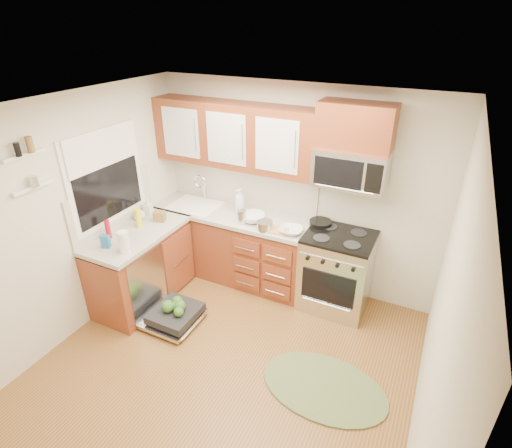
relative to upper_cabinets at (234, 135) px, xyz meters
The scene contains 38 objects.
floor 2.55m from the upper_cabinets, 65.28° to the right, with size 3.50×3.50×0.00m, color brown.
ceiling 1.84m from the upper_cabinets, 65.28° to the right, with size 3.50×3.50×0.00m, color white.
wall_back 0.97m from the upper_cabinets, 13.57° to the left, with size 3.50×0.04×2.50m, color beige.
wall_front 3.46m from the upper_cabinets, 77.70° to the right, with size 3.50×0.04×2.50m, color beige.
wall_left 1.98m from the upper_cabinets, 123.06° to the right, with size 0.04×3.50×2.50m, color beige.
wall_right 3.00m from the upper_cabinets, 32.47° to the right, with size 0.04×3.50×2.50m, color beige.
base_cabinet_back 1.46m from the upper_cabinets, 90.00° to the right, with size 2.05×0.60×0.85m, color maroon.
base_cabinet_left 1.93m from the upper_cabinets, 124.62° to the right, with size 0.60×1.25×0.85m, color maroon.
countertop_back 0.98m from the upper_cabinets, 90.00° to the right, with size 2.07×0.64×0.05m, color #A8A49A.
countertop_left 1.60m from the upper_cabinets, 124.25° to the right, with size 0.64×1.27×0.05m, color #A8A49A.
backsplash_back 0.68m from the upper_cabinets, 90.00° to the left, with size 2.05×0.02×0.57m, color beige.
backsplash_left 1.60m from the upper_cabinets, 133.89° to the right, with size 0.02×1.25×0.57m, color beige.
upper_cabinets is the anchor object (origin of this frame).
cabinet_over_mw 1.43m from the upper_cabinets, ahead, with size 0.76×0.35×0.47m, color maroon.
range 1.99m from the upper_cabinets, ahead, with size 0.76×0.64×0.95m, color silver, non-canonical shape.
microwave 1.42m from the upper_cabinets, ahead, with size 0.76×0.38×0.40m, color silver, non-canonical shape.
sink 1.21m from the upper_cabinets, 163.55° to the right, with size 0.62×0.50×0.26m, color white, non-canonical shape.
dishwasher 2.19m from the upper_cabinets, 96.04° to the right, with size 0.70×0.60×0.20m, color silver, non-canonical shape.
window 1.51m from the upper_cabinets, 133.21° to the right, with size 0.03×1.05×1.05m, color white, non-canonical shape.
window_blind 1.46m from the upper_cabinets, 132.50° to the right, with size 0.02×0.96×0.40m, color white.
shelf_upper 2.17m from the upper_cabinets, 117.33° to the right, with size 0.04×0.40×0.03m, color white.
shelf_lower 2.17m from the upper_cabinets, 117.33° to the right, with size 0.04×0.40×0.03m, color white.
rug 2.88m from the upper_cabinets, 39.47° to the right, with size 1.20×0.78×0.02m, color #637543, non-canonical shape.
skillet 1.44m from the upper_cabinets, ahead, with size 0.26×0.26×0.05m, color black.
stock_pot 1.12m from the upper_cabinets, 31.63° to the right, with size 0.19×0.19×0.11m, color silver.
cutting_board 1.21m from the upper_cabinets, 24.48° to the right, with size 0.30×0.19×0.02m, color #B08150.
canister 0.96m from the upper_cabinets, 51.09° to the right, with size 0.11×0.11×0.17m, color silver.
paper_towel_roll 1.74m from the upper_cabinets, 110.08° to the right, with size 0.11×0.11×0.24m, color white.
mustard_bottle 1.47m from the upper_cabinets, 129.96° to the right, with size 0.07×0.07×0.22m, color yellow.
red_bottle 1.78m from the upper_cabinets, 124.88° to the right, with size 0.06×0.06×0.21m, color #A90E1E.
wooden_box 1.31m from the upper_cabinets, 132.65° to the right, with size 0.13×0.09×0.13m, color brown.
blue_carton 1.86m from the upper_cabinets, 118.00° to the right, with size 0.09×0.05×0.15m, color #2367A4.
bowl_a 1.30m from the upper_cabinets, 18.24° to the right, with size 0.26×0.26×0.06m, color #999999.
bowl_b 1.00m from the upper_cabinets, 31.37° to the right, with size 0.30×0.30×0.09m, color #999999.
cup 1.10m from the upper_cabinets, 31.32° to the right, with size 0.12×0.12×0.10m, color #999999.
soap_bottle_a 0.80m from the upper_cabinets, 40.44° to the right, with size 0.13×0.13×0.33m, color #999999.
soap_bottle_b 1.38m from the upper_cabinets, 145.38° to the right, with size 0.09×0.09×0.20m, color #999999.
soap_bottle_c 1.47m from the upper_cabinets, 138.87° to the right, with size 0.13×0.13×0.17m, color #999999.
Camera 1 is at (1.55, -2.44, 3.12)m, focal length 28.00 mm.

